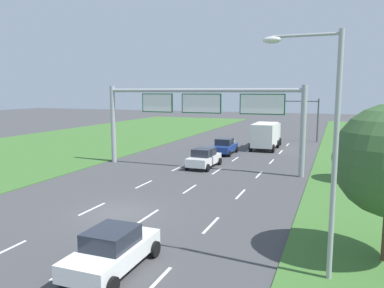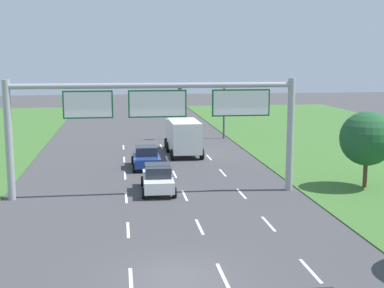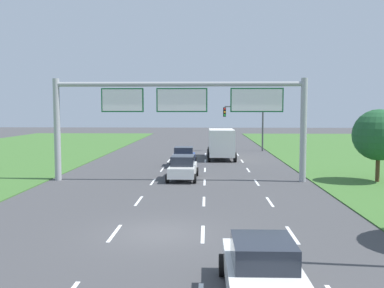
% 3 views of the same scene
% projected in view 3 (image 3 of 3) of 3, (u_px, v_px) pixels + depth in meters
% --- Properties ---
extents(ground_plane, '(200.00, 200.00, 0.00)m').
position_uv_depth(ground_plane, '(159.00, 234.00, 16.87)').
color(ground_plane, '#424244').
extents(lane_dashes_inner_left, '(0.14, 50.40, 0.01)m').
position_uv_depth(lane_dashes_inner_left, '(139.00, 201.00, 22.91)').
color(lane_dashes_inner_left, white).
rests_on(lane_dashes_inner_left, ground_plane).
extents(lane_dashes_inner_right, '(0.14, 50.40, 0.01)m').
position_uv_depth(lane_dashes_inner_right, '(204.00, 201.00, 22.78)').
color(lane_dashes_inner_right, white).
rests_on(lane_dashes_inner_right, ground_plane).
extents(lane_dashes_slip, '(0.14, 50.40, 0.01)m').
position_uv_depth(lane_dashes_slip, '(270.00, 202.00, 22.66)').
color(lane_dashes_slip, white).
rests_on(lane_dashes_slip, ground_plane).
extents(car_near_red, '(2.20, 4.12, 1.64)m').
position_uv_depth(car_near_red, '(184.00, 157.00, 37.27)').
color(car_near_red, navy).
rests_on(car_near_red, ground_plane).
extents(car_lead_silver, '(2.15, 4.18, 1.58)m').
position_uv_depth(car_lead_silver, '(263.00, 270.00, 10.97)').
color(car_lead_silver, white).
rests_on(car_lead_silver, ground_plane).
extents(car_mid_lane, '(2.12, 4.29, 1.68)m').
position_uv_depth(car_mid_lane, '(183.00, 167.00, 29.94)').
color(car_mid_lane, white).
rests_on(car_mid_lane, ground_plane).
extents(box_truck, '(2.74, 7.11, 2.98)m').
position_uv_depth(box_truck, '(221.00, 142.00, 42.53)').
color(box_truck, silver).
rests_on(box_truck, ground_plane).
extents(sign_gantry, '(17.24, 0.44, 7.00)m').
position_uv_depth(sign_gantry, '(183.00, 108.00, 28.93)').
color(sign_gantry, '#9EA0A5').
rests_on(sign_gantry, ground_plane).
extents(traffic_light_mast, '(4.76, 0.49, 5.60)m').
position_uv_depth(traffic_light_mast, '(246.00, 118.00, 50.24)').
color(traffic_light_mast, '#47494F').
rests_on(traffic_light_mast, ground_plane).
extents(roadside_tree_mid, '(3.43, 3.43, 4.93)m').
position_uv_depth(roadside_tree_mid, '(379.00, 135.00, 28.42)').
color(roadside_tree_mid, '#513823').
rests_on(roadside_tree_mid, ground_plane).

